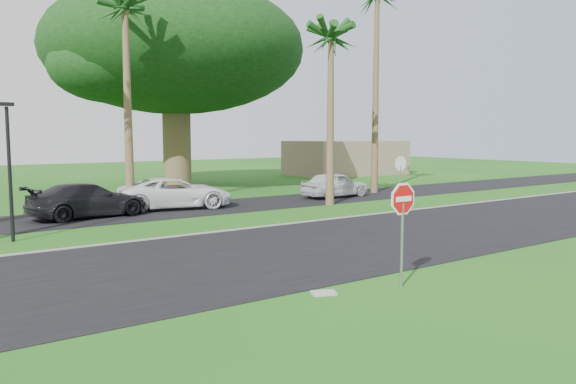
{
  "coord_description": "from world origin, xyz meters",
  "views": [
    {
      "loc": [
        -9.14,
        -12.05,
        3.6
      ],
      "look_at": [
        0.88,
        2.18,
        1.8
      ],
      "focal_mm": 35.0,
      "sensor_mm": 36.0,
      "label": 1
    }
  ],
  "objects_px": {
    "stop_sign_far": "(400,170)",
    "car_dark": "(88,201)",
    "car_minivan": "(176,193)",
    "car_pickup": "(335,185)",
    "stop_sign_near": "(403,213)"
  },
  "relations": [
    {
      "from": "stop_sign_far",
      "to": "car_dark",
      "type": "xyz_separation_m",
      "value": [
        -14.37,
        4.59,
        -1.04
      ]
    },
    {
      "from": "car_dark",
      "to": "car_minivan",
      "type": "distance_m",
      "value": 4.33
    },
    {
      "from": "car_pickup",
      "to": "car_minivan",
      "type": "bearing_deg",
      "value": 81.62
    },
    {
      "from": "car_dark",
      "to": "car_pickup",
      "type": "bearing_deg",
      "value": -98.31
    },
    {
      "from": "stop_sign_near",
      "to": "car_dark",
      "type": "distance_m",
      "value": 15.88
    },
    {
      "from": "stop_sign_near",
      "to": "car_pickup",
      "type": "distance_m",
      "value": 18.89
    },
    {
      "from": "stop_sign_far",
      "to": "car_pickup",
      "type": "xyz_separation_m",
      "value": [
        -0.63,
        4.42,
        -1.06
      ]
    },
    {
      "from": "car_pickup",
      "to": "car_dark",
      "type": "bearing_deg",
      "value": 85.19
    },
    {
      "from": "stop_sign_far",
      "to": "car_minivan",
      "type": "bearing_deg",
      "value": -26.97
    },
    {
      "from": "stop_sign_far",
      "to": "car_pickup",
      "type": "height_order",
      "value": "stop_sign_far"
    },
    {
      "from": "stop_sign_near",
      "to": "stop_sign_far",
      "type": "distance_m",
      "value": 15.91
    },
    {
      "from": "car_dark",
      "to": "car_minivan",
      "type": "xyz_separation_m",
      "value": [
        4.3,
        0.54,
        0.02
      ]
    },
    {
      "from": "stop_sign_near",
      "to": "car_minivan",
      "type": "distance_m",
      "value": 16.22
    },
    {
      "from": "car_minivan",
      "to": "stop_sign_far",
      "type": "bearing_deg",
      "value": -104.94
    },
    {
      "from": "stop_sign_far",
      "to": "car_minivan",
      "type": "relative_size",
      "value": 0.48
    }
  ]
}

